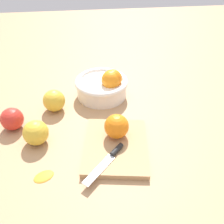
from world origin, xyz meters
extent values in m
plane|color=tan|center=(0.00, 0.00, 0.00)|extent=(2.40, 2.40, 0.00)
cylinder|color=white|center=(-0.15, 0.07, 0.03)|extent=(0.18, 0.18, 0.06)
torus|color=white|center=(-0.15, 0.07, 0.06)|extent=(0.19, 0.19, 0.02)
sphere|color=orange|center=(-0.13, 0.10, 0.07)|extent=(0.07, 0.07, 0.07)
sphere|color=orange|center=(-0.13, 0.10, 0.07)|extent=(0.07, 0.07, 0.07)
cube|color=tan|center=(0.12, 0.08, 0.01)|extent=(0.24, 0.20, 0.02)
sphere|color=orange|center=(0.09, 0.09, 0.05)|extent=(0.07, 0.07, 0.07)
cube|color=silver|center=(0.21, 0.03, 0.02)|extent=(0.10, 0.09, 0.00)
cylinder|color=black|center=(0.15, 0.08, 0.02)|extent=(0.04, 0.04, 0.01)
sphere|color=gold|center=(0.07, -0.14, 0.04)|extent=(0.07, 0.07, 0.07)
sphere|color=red|center=(0.00, -0.22, 0.03)|extent=(0.07, 0.07, 0.07)
sphere|color=gold|center=(-0.08, -0.10, 0.04)|extent=(0.07, 0.07, 0.07)
ellipsoid|color=orange|center=(0.20, -0.11, 0.00)|extent=(0.06, 0.06, 0.01)
camera|label=1|loc=(0.62, 0.01, 0.52)|focal=40.49mm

